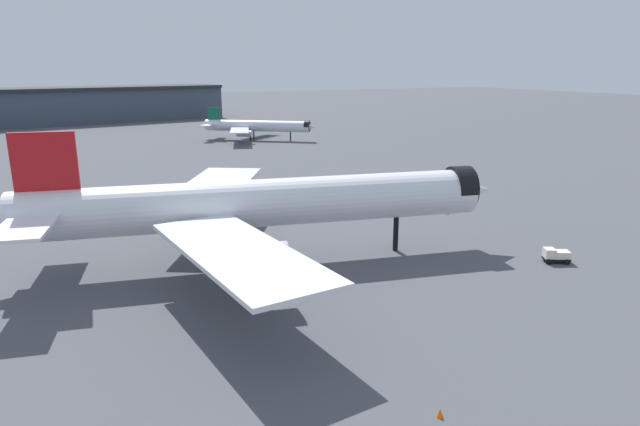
{
  "coord_description": "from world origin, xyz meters",
  "views": [
    {
      "loc": [
        -21.55,
        -61.07,
        24.49
      ],
      "look_at": [
        10.14,
        -0.08,
        6.0
      ],
      "focal_mm": 30.83,
      "sensor_mm": 36.0,
      "label": 1
    }
  ],
  "objects_px": {
    "traffic_cone_near_nose": "(440,413)",
    "traffic_cone_wingtip": "(448,212)",
    "airliner_far_taxiway": "(256,126)",
    "airliner_near_gate": "(256,204)",
    "baggage_tug_wing": "(556,255)",
    "service_truck_front": "(136,197)"
  },
  "relations": [
    {
      "from": "airliner_far_taxiway",
      "to": "service_truck_front",
      "type": "relative_size",
      "value": 5.94
    },
    {
      "from": "airliner_far_taxiway",
      "to": "traffic_cone_near_nose",
      "type": "relative_size",
      "value": 51.66
    },
    {
      "from": "airliner_near_gate",
      "to": "traffic_cone_wingtip",
      "type": "height_order",
      "value": "airliner_near_gate"
    },
    {
      "from": "baggage_tug_wing",
      "to": "traffic_cone_near_nose",
      "type": "distance_m",
      "value": 38.83
    },
    {
      "from": "baggage_tug_wing",
      "to": "traffic_cone_near_nose",
      "type": "height_order",
      "value": "baggage_tug_wing"
    },
    {
      "from": "airliner_far_taxiway",
      "to": "traffic_cone_near_nose",
      "type": "distance_m",
      "value": 155.21
    },
    {
      "from": "traffic_cone_near_nose",
      "to": "traffic_cone_wingtip",
      "type": "xyz_separation_m",
      "value": [
        37.37,
        43.46,
        -0.0
      ]
    },
    {
      "from": "airliner_near_gate",
      "to": "traffic_cone_near_nose",
      "type": "distance_m",
      "value": 37.11
    },
    {
      "from": "traffic_cone_wingtip",
      "to": "airliner_far_taxiway",
      "type": "bearing_deg",
      "value": 86.76
    },
    {
      "from": "baggage_tug_wing",
      "to": "traffic_cone_near_nose",
      "type": "xyz_separation_m",
      "value": [
        -34.07,
        -18.61,
        -0.63
      ]
    },
    {
      "from": "traffic_cone_wingtip",
      "to": "service_truck_front",
      "type": "bearing_deg",
      "value": 146.06
    },
    {
      "from": "airliner_near_gate",
      "to": "baggage_tug_wing",
      "type": "relative_size",
      "value": 18.01
    },
    {
      "from": "baggage_tug_wing",
      "to": "traffic_cone_wingtip",
      "type": "distance_m",
      "value": 25.08
    },
    {
      "from": "service_truck_front",
      "to": "traffic_cone_near_nose",
      "type": "xyz_separation_m",
      "value": [
        8.6,
        -74.4,
        -1.25
      ]
    },
    {
      "from": "airliner_near_gate",
      "to": "traffic_cone_near_nose",
      "type": "height_order",
      "value": "airliner_near_gate"
    },
    {
      "from": "airliner_far_taxiway",
      "to": "service_truck_front",
      "type": "distance_m",
      "value": 90.93
    },
    {
      "from": "service_truck_front",
      "to": "traffic_cone_wingtip",
      "type": "height_order",
      "value": "service_truck_front"
    },
    {
      "from": "airliner_far_taxiway",
      "to": "traffic_cone_near_nose",
      "type": "bearing_deg",
      "value": -68.22
    },
    {
      "from": "traffic_cone_near_nose",
      "to": "airliner_far_taxiway",
      "type": "bearing_deg",
      "value": 73.78
    },
    {
      "from": "traffic_cone_wingtip",
      "to": "baggage_tug_wing",
      "type": "bearing_deg",
      "value": -97.56
    },
    {
      "from": "traffic_cone_near_nose",
      "to": "traffic_cone_wingtip",
      "type": "relative_size",
      "value": 1.0
    },
    {
      "from": "traffic_cone_near_nose",
      "to": "traffic_cone_wingtip",
      "type": "bearing_deg",
      "value": 49.31
    }
  ]
}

